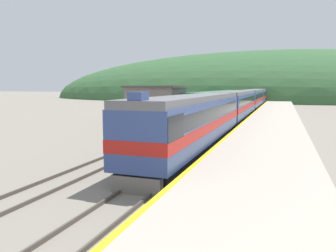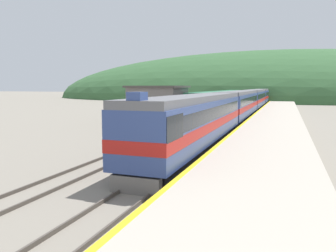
{
  "view_description": "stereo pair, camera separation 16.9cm",
  "coord_description": "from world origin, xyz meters",
  "px_view_note": "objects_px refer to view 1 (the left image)",
  "views": [
    {
      "loc": [
        5.77,
        4.87,
        4.56
      ],
      "look_at": [
        -0.32,
        22.15,
        2.35
      ],
      "focal_mm": 35.0,
      "sensor_mm": 36.0,
      "label": 1
    },
    {
      "loc": [
        5.93,
        4.93,
        4.56
      ],
      "look_at": [
        -0.32,
        22.15,
        2.35
      ],
      "focal_mm": 35.0,
      "sensor_mm": 36.0,
      "label": 2
    }
  ],
  "objects_px": {
    "express_train_lead_car": "(195,121)",
    "siding_train": "(220,102)",
    "carriage_fourth": "(260,96)",
    "carriage_second": "(237,105)",
    "carriage_third": "(252,99)"
  },
  "relations": [
    {
      "from": "carriage_third",
      "to": "carriage_fourth",
      "type": "bearing_deg",
      "value": 90.0
    },
    {
      "from": "express_train_lead_car",
      "to": "siding_train",
      "type": "relative_size",
      "value": 0.6
    },
    {
      "from": "express_train_lead_car",
      "to": "carriage_third",
      "type": "height_order",
      "value": "express_train_lead_car"
    },
    {
      "from": "express_train_lead_car",
      "to": "carriage_third",
      "type": "distance_m",
      "value": 43.35
    },
    {
      "from": "carriage_second",
      "to": "carriage_fourth",
      "type": "xyz_separation_m",
      "value": [
        0.0,
        43.2,
        0.0
      ]
    },
    {
      "from": "carriage_third",
      "to": "carriage_fourth",
      "type": "distance_m",
      "value": 21.6
    },
    {
      "from": "carriage_fourth",
      "to": "carriage_second",
      "type": "bearing_deg",
      "value": -90.0
    },
    {
      "from": "express_train_lead_car",
      "to": "carriage_fourth",
      "type": "relative_size",
      "value": 0.99
    },
    {
      "from": "carriage_fourth",
      "to": "carriage_third",
      "type": "bearing_deg",
      "value": -90.0
    },
    {
      "from": "carriage_third",
      "to": "siding_train",
      "type": "xyz_separation_m",
      "value": [
        -4.19,
        -11.19,
        -0.19
      ]
    },
    {
      "from": "carriage_second",
      "to": "siding_train",
      "type": "distance_m",
      "value": 11.22
    },
    {
      "from": "express_train_lead_car",
      "to": "carriage_fourth",
      "type": "bearing_deg",
      "value": 90.0
    },
    {
      "from": "carriage_third",
      "to": "carriage_fourth",
      "type": "relative_size",
      "value": 1.0
    },
    {
      "from": "carriage_third",
      "to": "carriage_second",
      "type": "bearing_deg",
      "value": -90.0
    },
    {
      "from": "express_train_lead_car",
      "to": "carriage_second",
      "type": "distance_m",
      "value": 21.75
    }
  ]
}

